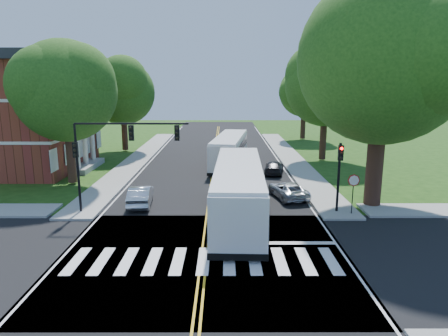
{
  "coord_description": "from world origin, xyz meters",
  "views": [
    {
      "loc": [
        0.94,
        -17.92,
        8.26
      ],
      "look_at": [
        0.98,
        9.12,
        2.4
      ],
      "focal_mm": 32.0,
      "sensor_mm": 36.0,
      "label": 1
    }
  ],
  "objects_px": {
    "signal_nw": "(113,146)",
    "bus_follow": "(230,150)",
    "signal_ne": "(339,168)",
    "bus_lead": "(238,190)",
    "dark_sedan": "(274,167)",
    "hatchback": "(141,196)",
    "suv": "(288,190)"
  },
  "relations": [
    {
      "from": "bus_follow",
      "to": "dark_sedan",
      "type": "xyz_separation_m",
      "value": [
        4.04,
        -3.68,
        -1.01
      ]
    },
    {
      "from": "suv",
      "to": "hatchback",
      "type": "bearing_deg",
      "value": -2.41
    },
    {
      "from": "signal_nw",
      "to": "suv",
      "type": "distance_m",
      "value": 12.58
    },
    {
      "from": "bus_lead",
      "to": "hatchback",
      "type": "xyz_separation_m",
      "value": [
        -6.54,
        2.59,
        -1.1
      ]
    },
    {
      "from": "bus_lead",
      "to": "suv",
      "type": "height_order",
      "value": "bus_lead"
    },
    {
      "from": "bus_lead",
      "to": "suv",
      "type": "relative_size",
      "value": 3.1
    },
    {
      "from": "signal_nw",
      "to": "hatchback",
      "type": "relative_size",
      "value": 1.74
    },
    {
      "from": "suv",
      "to": "dark_sedan",
      "type": "height_order",
      "value": "suv"
    },
    {
      "from": "signal_ne",
      "to": "bus_follow",
      "type": "xyz_separation_m",
      "value": [
        -6.65,
        15.04,
        -1.38
      ]
    },
    {
      "from": "bus_lead",
      "to": "bus_follow",
      "type": "xyz_separation_m",
      "value": [
        -0.3,
        15.91,
        -0.21
      ]
    },
    {
      "from": "signal_ne",
      "to": "signal_nw",
      "type": "bearing_deg",
      "value": -179.95
    },
    {
      "from": "hatchback",
      "to": "suv",
      "type": "xyz_separation_m",
      "value": [
        10.32,
        1.78,
        -0.09
      ]
    },
    {
      "from": "bus_lead",
      "to": "suv",
      "type": "bearing_deg",
      "value": -128.59
    },
    {
      "from": "signal_nw",
      "to": "hatchback",
      "type": "bearing_deg",
      "value": 56.25
    },
    {
      "from": "bus_lead",
      "to": "signal_nw",
      "type": "bearing_deg",
      "value": -4.16
    },
    {
      "from": "signal_nw",
      "to": "bus_follow",
      "type": "xyz_separation_m",
      "value": [
        7.41,
        15.05,
        -2.79
      ]
    },
    {
      "from": "signal_ne",
      "to": "bus_follow",
      "type": "bearing_deg",
      "value": 113.85
    },
    {
      "from": "bus_lead",
      "to": "suv",
      "type": "xyz_separation_m",
      "value": [
        3.77,
        4.37,
        -1.19
      ]
    },
    {
      "from": "dark_sedan",
      "to": "bus_lead",
      "type": "bearing_deg",
      "value": 83.69
    },
    {
      "from": "signal_nw",
      "to": "signal_ne",
      "type": "relative_size",
      "value": 1.62
    },
    {
      "from": "signal_nw",
      "to": "hatchback",
      "type": "distance_m",
      "value": 4.24
    },
    {
      "from": "signal_nw",
      "to": "bus_follow",
      "type": "height_order",
      "value": "signal_nw"
    },
    {
      "from": "bus_follow",
      "to": "suv",
      "type": "relative_size",
      "value": 2.78
    },
    {
      "from": "signal_ne",
      "to": "hatchback",
      "type": "xyz_separation_m",
      "value": [
        -12.9,
        1.72,
        -2.27
      ]
    },
    {
      "from": "signal_nw",
      "to": "signal_ne",
      "type": "height_order",
      "value": "signal_nw"
    },
    {
      "from": "hatchback",
      "to": "suv",
      "type": "height_order",
      "value": "hatchback"
    },
    {
      "from": "signal_nw",
      "to": "dark_sedan",
      "type": "xyz_separation_m",
      "value": [
        11.44,
        11.37,
        -3.8
      ]
    },
    {
      "from": "signal_nw",
      "to": "signal_ne",
      "type": "xyz_separation_m",
      "value": [
        14.06,
        0.01,
        -1.41
      ]
    },
    {
      "from": "hatchback",
      "to": "dark_sedan",
      "type": "relative_size",
      "value": 1.05
    },
    {
      "from": "dark_sedan",
      "to": "suv",
      "type": "bearing_deg",
      "value": 100.93
    },
    {
      "from": "bus_lead",
      "to": "dark_sedan",
      "type": "bearing_deg",
      "value": -104.79
    },
    {
      "from": "signal_nw",
      "to": "dark_sedan",
      "type": "height_order",
      "value": "signal_nw"
    }
  ]
}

